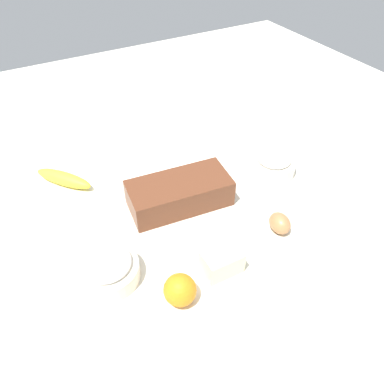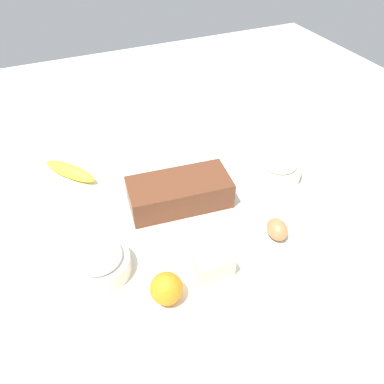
{
  "view_description": "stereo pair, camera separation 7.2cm",
  "coord_description": "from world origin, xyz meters",
  "px_view_note": "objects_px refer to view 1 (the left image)",
  "views": [
    {
      "loc": [
        0.37,
        0.66,
        0.72
      ],
      "look_at": [
        0.0,
        0.0,
        0.04
      ],
      "focal_mm": 34.37,
      "sensor_mm": 36.0,
      "label": 1
    },
    {
      "loc": [
        0.3,
        0.7,
        0.72
      ],
      "look_at": [
        0.0,
        0.0,
        0.04
      ],
      "focal_mm": 34.37,
      "sensor_mm": 36.0,
      "label": 2
    }
  ],
  "objects_px": {
    "sugar_bowl": "(108,268)",
    "orange_fruit": "(180,290)",
    "loaf_pan": "(179,193)",
    "butter_block": "(222,262)",
    "egg_near_butter": "(280,223)",
    "banana": "(64,179)",
    "flour_bowl": "(273,163)"
  },
  "relations": [
    {
      "from": "sugar_bowl",
      "to": "orange_fruit",
      "type": "xyz_separation_m",
      "value": [
        -0.12,
        0.13,
        0.0
      ]
    },
    {
      "from": "loaf_pan",
      "to": "butter_block",
      "type": "xyz_separation_m",
      "value": [
        0.02,
        0.25,
        -0.01
      ]
    },
    {
      "from": "loaf_pan",
      "to": "butter_block",
      "type": "distance_m",
      "value": 0.25
    },
    {
      "from": "butter_block",
      "to": "egg_near_butter",
      "type": "relative_size",
      "value": 1.35
    },
    {
      "from": "orange_fruit",
      "to": "sugar_bowl",
      "type": "bearing_deg",
      "value": -48.25
    },
    {
      "from": "loaf_pan",
      "to": "orange_fruit",
      "type": "relative_size",
      "value": 4.02
    },
    {
      "from": "loaf_pan",
      "to": "banana",
      "type": "relative_size",
      "value": 1.54
    },
    {
      "from": "loaf_pan",
      "to": "egg_near_butter",
      "type": "bearing_deg",
      "value": 136.45
    },
    {
      "from": "sugar_bowl",
      "to": "loaf_pan",
      "type": "bearing_deg",
      "value": -151.15
    },
    {
      "from": "orange_fruit",
      "to": "egg_near_butter",
      "type": "height_order",
      "value": "orange_fruit"
    },
    {
      "from": "flour_bowl",
      "to": "sugar_bowl",
      "type": "xyz_separation_m",
      "value": [
        0.58,
        0.13,
        0.0
      ]
    },
    {
      "from": "orange_fruit",
      "to": "butter_block",
      "type": "bearing_deg",
      "value": -168.74
    },
    {
      "from": "banana",
      "to": "egg_near_butter",
      "type": "bearing_deg",
      "value": 133.88
    },
    {
      "from": "butter_block",
      "to": "loaf_pan",
      "type": "bearing_deg",
      "value": -94.58
    },
    {
      "from": "loaf_pan",
      "to": "flour_bowl",
      "type": "xyz_separation_m",
      "value": [
        -0.32,
        0.01,
        -0.01
      ]
    },
    {
      "from": "orange_fruit",
      "to": "egg_near_butter",
      "type": "distance_m",
      "value": 0.33
    },
    {
      "from": "sugar_bowl",
      "to": "orange_fruit",
      "type": "distance_m",
      "value": 0.18
    },
    {
      "from": "orange_fruit",
      "to": "egg_near_butter",
      "type": "xyz_separation_m",
      "value": [
        -0.32,
        -0.06,
        -0.01
      ]
    },
    {
      "from": "loaf_pan",
      "to": "banana",
      "type": "bearing_deg",
      "value": -36.62
    },
    {
      "from": "flour_bowl",
      "to": "banana",
      "type": "xyz_separation_m",
      "value": [
        0.58,
        -0.26,
        -0.01
      ]
    },
    {
      "from": "sugar_bowl",
      "to": "banana",
      "type": "xyz_separation_m",
      "value": [
        0.0,
        -0.39,
        -0.01
      ]
    },
    {
      "from": "loaf_pan",
      "to": "banana",
      "type": "height_order",
      "value": "loaf_pan"
    },
    {
      "from": "egg_near_butter",
      "to": "banana",
      "type": "bearing_deg",
      "value": -46.12
    },
    {
      "from": "sugar_bowl",
      "to": "flour_bowl",
      "type": "bearing_deg",
      "value": -167.22
    },
    {
      "from": "butter_block",
      "to": "banana",
      "type": "bearing_deg",
      "value": -63.87
    },
    {
      "from": "loaf_pan",
      "to": "sugar_bowl",
      "type": "relative_size",
      "value": 2.05
    },
    {
      "from": "loaf_pan",
      "to": "sugar_bowl",
      "type": "height_order",
      "value": "loaf_pan"
    },
    {
      "from": "flour_bowl",
      "to": "banana",
      "type": "height_order",
      "value": "flour_bowl"
    },
    {
      "from": "butter_block",
      "to": "egg_near_butter",
      "type": "height_order",
      "value": "butter_block"
    },
    {
      "from": "banana",
      "to": "egg_near_butter",
      "type": "distance_m",
      "value": 0.64
    },
    {
      "from": "banana",
      "to": "butter_block",
      "type": "xyz_separation_m",
      "value": [
        -0.24,
        0.49,
        0.01
      ]
    },
    {
      "from": "orange_fruit",
      "to": "butter_block",
      "type": "xyz_separation_m",
      "value": [
        -0.12,
        -0.02,
        -0.01
      ]
    }
  ]
}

